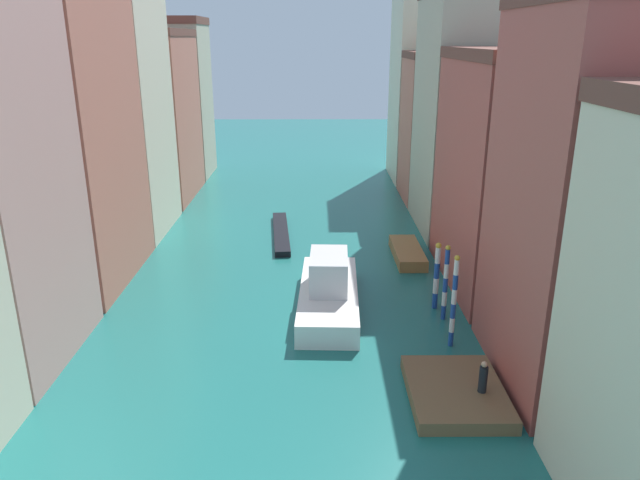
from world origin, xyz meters
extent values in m
plane|color=#1E6B66|center=(0.00, 24.50, 0.00)|extent=(154.00, 154.00, 0.00)
cube|color=#C6705B|center=(-13.21, 23.28, 10.34)|extent=(6.26, 10.77, 20.69)
cube|color=beige|center=(-13.21, 33.40, 10.76)|extent=(6.26, 9.06, 21.52)
cube|color=#C6705B|center=(-13.21, 44.03, 7.42)|extent=(6.26, 11.05, 14.85)
cube|color=brown|center=(-13.21, 44.03, 15.17)|extent=(6.39, 11.28, 0.64)
cube|color=#BCB299|center=(-13.21, 53.80, 8.00)|extent=(6.26, 7.49, 16.01)
cube|color=brown|center=(-13.21, 53.80, 16.40)|extent=(6.39, 7.64, 0.78)
cube|color=#B25147|center=(13.21, 11.41, 7.93)|extent=(6.26, 9.05, 15.87)
cube|color=#B25147|center=(13.21, 22.41, 6.76)|extent=(6.26, 11.98, 13.51)
cube|color=brown|center=(13.21, 22.41, 13.85)|extent=(6.39, 12.22, 0.68)
cube|color=#BCB299|center=(13.21, 33.89, 8.75)|extent=(6.26, 10.18, 17.51)
cube|color=#C6705B|center=(13.21, 43.06, 6.46)|extent=(6.26, 7.64, 12.93)
cube|color=brown|center=(13.21, 43.06, 13.25)|extent=(6.39, 7.79, 0.64)
cube|color=beige|center=(13.21, 52.03, 9.51)|extent=(6.26, 9.18, 19.02)
cube|color=brown|center=(7.76, 9.51, 0.30)|extent=(4.02, 5.22, 0.59)
cylinder|color=black|center=(8.76, 9.10, 1.18)|extent=(0.36, 0.36, 1.17)
sphere|color=tan|center=(8.76, 9.10, 1.90)|extent=(0.26, 0.26, 0.26)
cylinder|color=#1E479E|center=(8.55, 14.12, 0.39)|extent=(0.25, 0.25, 0.77)
cylinder|color=white|center=(8.55, 14.12, 1.16)|extent=(0.25, 0.25, 0.77)
cylinder|color=#1E479E|center=(8.55, 14.12, 1.93)|extent=(0.25, 0.25, 0.77)
cylinder|color=white|center=(8.55, 14.12, 2.70)|extent=(0.25, 0.25, 0.77)
cylinder|color=#1E479E|center=(8.55, 14.12, 3.47)|extent=(0.25, 0.25, 0.77)
cylinder|color=white|center=(8.55, 14.12, 4.24)|extent=(0.25, 0.25, 0.77)
sphere|color=gold|center=(8.55, 14.12, 4.72)|extent=(0.28, 0.28, 0.28)
cylinder|color=#1E479E|center=(8.78, 17.10, 0.41)|extent=(0.26, 0.26, 0.81)
cylinder|color=white|center=(8.78, 17.10, 1.22)|extent=(0.26, 0.26, 0.81)
cylinder|color=#1E479E|center=(8.78, 17.10, 2.04)|extent=(0.26, 0.26, 0.81)
cylinder|color=white|center=(8.78, 17.10, 2.85)|extent=(0.26, 0.26, 0.81)
cylinder|color=#1E479E|center=(8.78, 17.10, 3.67)|extent=(0.26, 0.26, 0.81)
sphere|color=gold|center=(8.78, 17.10, 4.17)|extent=(0.28, 0.28, 0.28)
cylinder|color=#1E479E|center=(8.59, 18.53, 0.46)|extent=(0.30, 0.30, 0.92)
cylinder|color=white|center=(8.59, 18.53, 1.38)|extent=(0.30, 0.30, 0.92)
cylinder|color=#1E479E|center=(8.59, 18.53, 2.29)|extent=(0.30, 0.30, 0.92)
cylinder|color=white|center=(8.59, 18.53, 3.21)|extent=(0.30, 0.30, 0.92)
sphere|color=gold|center=(8.59, 18.53, 3.79)|extent=(0.33, 0.33, 0.33)
cube|color=white|center=(2.49, 18.52, 0.64)|extent=(3.59, 9.86, 1.29)
cube|color=silver|center=(2.49, 18.52, 2.27)|extent=(2.22, 3.57, 1.97)
cube|color=black|center=(-0.97, 31.65, 0.22)|extent=(1.95, 9.93, 0.45)
cube|color=olive|center=(8.21, 26.65, 0.39)|extent=(1.96, 5.74, 0.78)
camera|label=1|loc=(1.78, -12.34, 14.72)|focal=33.20mm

